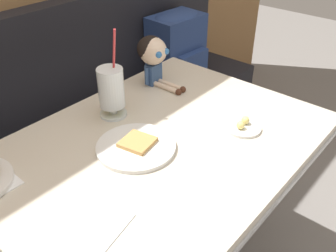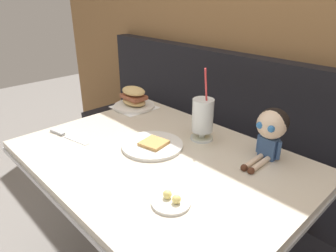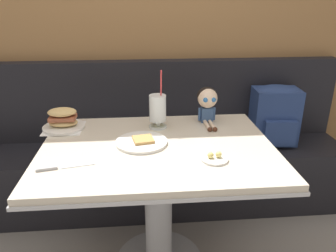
# 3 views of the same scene
# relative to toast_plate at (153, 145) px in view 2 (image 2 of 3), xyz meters

# --- Properties ---
(wood_panel_wall) EXTENTS (4.40, 0.08, 2.40)m
(wood_panel_wall) POSITION_rel_toast_plate_xyz_m (0.07, 0.84, 0.45)
(wood_panel_wall) COLOR olive
(wood_panel_wall) RESTS_ON ground
(booth_bench) EXTENTS (2.60, 0.48, 1.00)m
(booth_bench) POSITION_rel_toast_plate_xyz_m (0.07, 0.60, -0.42)
(booth_bench) COLOR black
(booth_bench) RESTS_ON ground
(diner_table) EXTENTS (1.11, 0.81, 0.74)m
(diner_table) POSITION_rel_toast_plate_xyz_m (0.07, -0.03, -0.21)
(diner_table) COLOR beige
(diner_table) RESTS_ON ground
(toast_plate) EXTENTS (0.25, 0.25, 0.03)m
(toast_plate) POSITION_rel_toast_plate_xyz_m (0.00, 0.00, 0.00)
(toast_plate) COLOR white
(toast_plate) RESTS_ON diner_table
(milkshake_glass) EXTENTS (0.10, 0.10, 0.32)m
(milkshake_glass) POSITION_rel_toast_plate_xyz_m (0.09, 0.20, 0.09)
(milkshake_glass) COLOR silver
(milkshake_glass) RESTS_ON diner_table
(sandwich_plate) EXTENTS (0.22, 0.22, 0.12)m
(sandwich_plate) POSITION_rel_toast_plate_xyz_m (-0.41, 0.23, 0.04)
(sandwich_plate) COLOR white
(sandwich_plate) RESTS_ON diner_table
(butter_saucer) EXTENTS (0.12, 0.12, 0.04)m
(butter_saucer) POSITION_rel_toast_plate_xyz_m (0.31, -0.20, 0.00)
(butter_saucer) COLOR white
(butter_saucer) RESTS_ON diner_table
(butter_knife) EXTENTS (0.23, 0.07, 0.01)m
(butter_knife) POSITION_rel_toast_plate_xyz_m (-0.36, -0.22, -0.00)
(butter_knife) COLOR silver
(butter_knife) RESTS_ON diner_table
(seated_doll) EXTENTS (0.11, 0.22, 0.20)m
(seated_doll) POSITION_rel_toast_plate_xyz_m (0.37, 0.26, 0.12)
(seated_doll) COLOR #385689
(seated_doll) RESTS_ON diner_table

